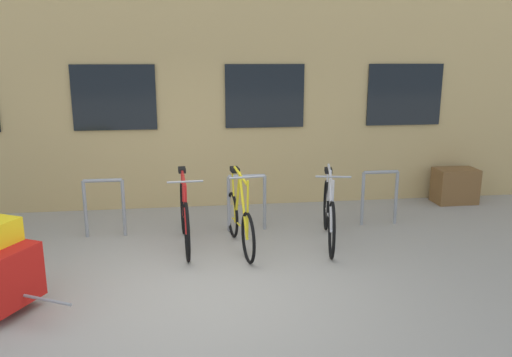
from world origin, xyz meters
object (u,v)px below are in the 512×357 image
(planter_box, at_px, (455,186))
(bicycle_yellow, at_px, (240,220))
(bicycle_red, at_px, (185,216))
(bicycle_silver, at_px, (329,213))

(planter_box, bearing_deg, bicycle_yellow, -157.34)
(bicycle_red, relative_size, planter_box, 2.56)
(bicycle_yellow, distance_m, bicycle_red, 0.75)
(bicycle_yellow, height_order, bicycle_silver, bicycle_yellow)
(bicycle_yellow, relative_size, bicycle_red, 0.89)
(bicycle_yellow, distance_m, planter_box, 4.23)
(bicycle_red, bearing_deg, bicycle_silver, -3.72)
(bicycle_silver, distance_m, planter_box, 3.09)
(bicycle_silver, bearing_deg, planter_box, 30.01)
(planter_box, bearing_deg, bicycle_silver, -149.99)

